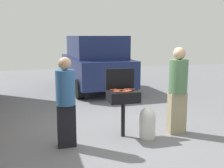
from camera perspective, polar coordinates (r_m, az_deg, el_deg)
name	(u,v)px	position (r m, az deg, el deg)	size (l,w,h in m)	color
ground_plane	(124,136)	(5.68, 2.49, -10.77)	(24.00, 24.00, 0.00)	slate
bbq_grill	(123,98)	(5.43, 2.35, -2.95)	(0.60, 0.44, 0.94)	black
grill_lid_open	(120,79)	(5.57, 1.68, 1.09)	(0.60, 0.05, 0.42)	black
hot_dog_0	(128,91)	(5.31, 3.45, -1.53)	(0.03, 0.03, 0.13)	#B74C33
hot_dog_1	(125,92)	(5.26, 2.72, -1.63)	(0.03, 0.03, 0.13)	#C6593D
hot_dog_2	(117,90)	(5.41, 1.14, -1.30)	(0.03, 0.03, 0.13)	#AD4228
hot_dog_3	(128,91)	(5.36, 3.37, -1.42)	(0.03, 0.03, 0.13)	#C6593D
hot_dog_4	(118,92)	(5.26, 1.20, -1.62)	(0.03, 0.03, 0.13)	#C6593D
hot_dog_5	(124,90)	(5.45, 2.44, -1.22)	(0.03, 0.03, 0.13)	#B74C33
hot_dog_6	(127,89)	(5.53, 3.07, -1.07)	(0.03, 0.03, 0.13)	#C6593D
hot_dog_7	(126,90)	(5.39, 2.96, -1.35)	(0.03, 0.03, 0.13)	#AD4228
hot_dog_8	(116,91)	(5.32, 0.84, -1.48)	(0.03, 0.03, 0.13)	#AD4228
hot_dog_9	(118,90)	(5.44, 1.19, -1.22)	(0.03, 0.03, 0.13)	#C6593D
hot_dog_10	(113,89)	(5.48, 0.25, -1.16)	(0.03, 0.03, 0.13)	#AD4228
hot_dog_11	(131,89)	(5.50, 3.98, -1.13)	(0.03, 0.03, 0.13)	#B74C33
propane_tank	(147,122)	(5.52, 7.41, -7.95)	(0.32, 0.32, 0.62)	silver
person_left	(66,99)	(4.97, -9.64, -3.12)	(0.35, 0.35, 1.65)	black
person_right	(178,87)	(5.74, 13.60, -0.70)	(0.38, 0.38, 1.80)	gray
parked_minivan	(95,62)	(10.42, -3.57, 4.53)	(2.16, 4.47, 2.02)	navy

